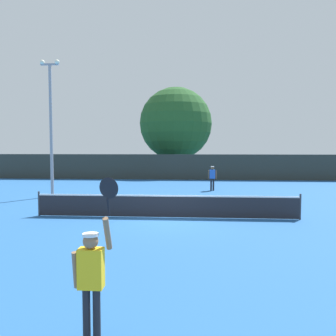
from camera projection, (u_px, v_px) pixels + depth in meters
name	position (u px, v px, depth m)	size (l,w,h in m)	color
ground_plane	(166.00, 218.00, 14.57)	(120.00, 120.00, 0.00)	#235693
tennis_net	(166.00, 206.00, 14.53)	(11.19, 0.08, 1.07)	#232328
perimeter_fence	(180.00, 167.00, 31.36)	(35.10, 0.12, 2.32)	#2D332D
player_serving	(92.00, 270.00, 5.27)	(0.68, 0.40, 2.54)	yellow
player_receiving	(212.00, 176.00, 23.54)	(0.57, 0.25, 1.67)	blue
tennis_ball	(226.00, 212.00, 15.56)	(0.07, 0.07, 0.07)	#CCE033
light_pole	(51.00, 119.00, 20.44)	(1.18, 0.28, 8.14)	gray
large_tree	(176.00, 124.00, 36.80)	(7.74, 7.74, 9.36)	brown
parked_car_near	(235.00, 166.00, 39.57)	(2.11, 4.29, 1.69)	red
parked_car_mid	(278.00, 168.00, 36.43)	(2.04, 4.26, 1.69)	#B7B7BC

